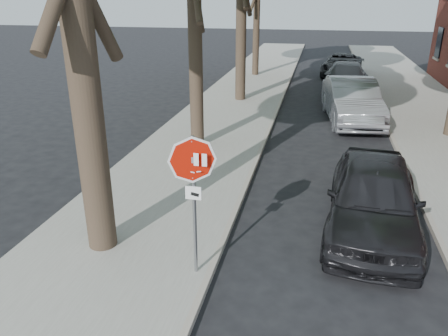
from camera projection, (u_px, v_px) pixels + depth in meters
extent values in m
plane|color=black|center=(233.00, 281.00, 7.93)|extent=(120.00, 120.00, 0.00)
cube|color=gray|center=(230.00, 110.00, 19.28)|extent=(4.00, 55.00, 0.12)
cube|color=gray|center=(436.00, 121.00, 17.62)|extent=(4.00, 55.00, 0.12)
cube|color=#9E9384|center=(276.00, 113.00, 18.88)|extent=(0.12, 55.00, 0.13)
cube|color=#9E9384|center=(383.00, 118.00, 18.02)|extent=(0.12, 55.00, 0.13)
cylinder|color=gray|center=(194.00, 208.00, 7.54)|extent=(0.06, 0.06, 2.60)
cube|color=#99999E|center=(193.00, 160.00, 7.17)|extent=(0.05, 0.06, 0.10)
cylinder|color=#99999E|center=(193.00, 160.00, 7.17)|extent=(0.76, 0.32, 0.82)
cylinder|color=white|center=(192.00, 160.00, 7.16)|extent=(0.76, 0.32, 0.82)
cylinder|color=#B31406|center=(192.00, 160.00, 7.15)|extent=(0.68, 0.29, 0.74)
cube|color=white|center=(180.00, 158.00, 7.18)|extent=(0.08, 0.00, 0.22)
cube|color=white|center=(188.00, 159.00, 7.15)|extent=(0.08, 0.00, 0.22)
cube|color=white|center=(196.00, 160.00, 7.12)|extent=(0.08, 0.00, 0.22)
cube|color=white|center=(204.00, 160.00, 7.10)|extent=(0.08, 0.00, 0.22)
cube|color=silver|center=(186.00, 171.00, 7.23)|extent=(0.08, 0.00, 0.03)
cube|color=silver|center=(192.00, 172.00, 7.22)|extent=(0.08, 0.00, 0.03)
cube|color=silver|center=(199.00, 172.00, 7.19)|extent=(0.08, 0.00, 0.03)
cube|color=white|center=(193.00, 193.00, 7.39)|extent=(0.28, 0.02, 0.24)
cube|color=black|center=(195.00, 194.00, 7.38)|extent=(0.15, 0.00, 0.08)
imported|color=black|center=(373.00, 197.00, 9.35)|extent=(2.28, 4.84, 1.60)
imported|color=gray|center=(352.00, 101.00, 17.49)|extent=(2.41, 5.36, 1.71)
imported|color=#515256|center=(346.00, 79.00, 22.54)|extent=(2.42, 5.38, 1.53)
imported|color=black|center=(342.00, 65.00, 27.43)|extent=(2.82, 5.07, 1.34)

